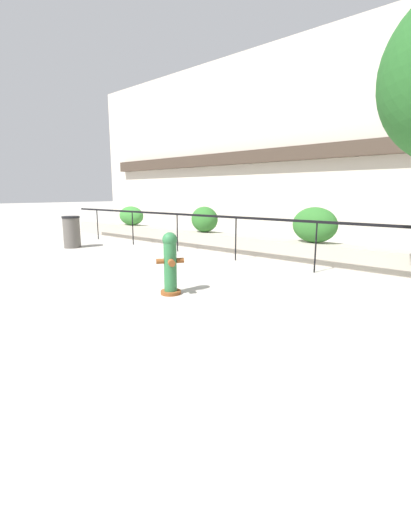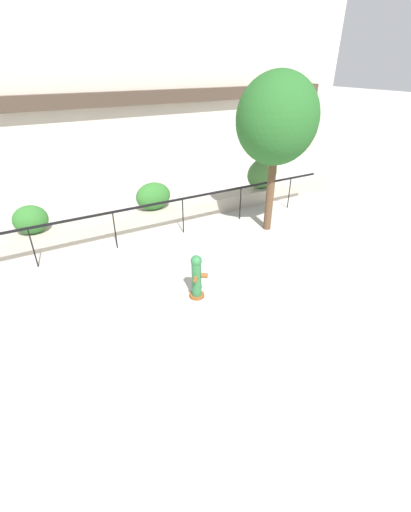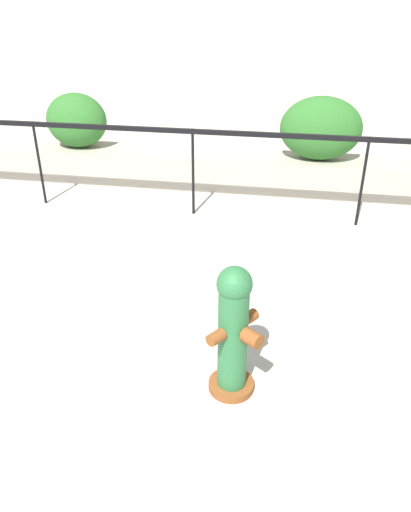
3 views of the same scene
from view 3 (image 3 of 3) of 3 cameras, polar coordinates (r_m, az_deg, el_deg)
planter_wall_low at (r=7.72m, az=0.18°, el=9.89°), size 18.00×0.70×0.50m
fence_railing_segment at (r=6.46m, az=-1.48°, el=13.17°), size 15.00×0.05×1.15m
hedge_bush_1 at (r=8.11m, az=-14.52°, el=14.78°), size 0.93×0.70×0.81m
hedge_bush_2 at (r=7.44m, az=13.04°, el=14.02°), size 1.15×0.70×0.89m
fire_hydrant at (r=3.66m, az=3.21°, el=-8.57°), size 0.49×0.49×1.08m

